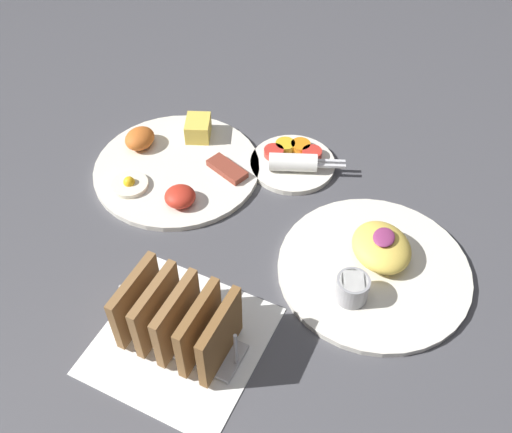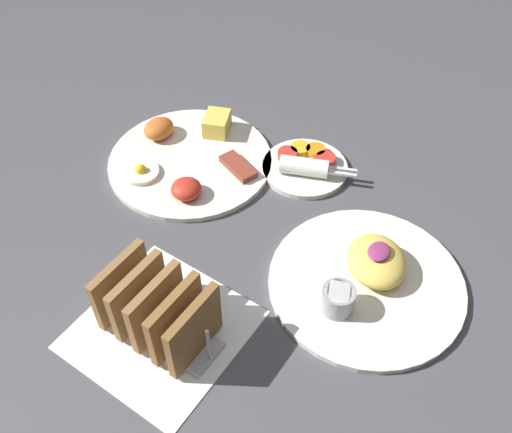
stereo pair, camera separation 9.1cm
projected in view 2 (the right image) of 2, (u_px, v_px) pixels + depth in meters
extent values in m
plane|color=#47474C|center=(264.00, 245.00, 0.91)|extent=(3.00, 3.00, 0.00)
cube|color=white|center=(162.00, 329.00, 0.80)|extent=(0.22, 0.22, 0.00)
cylinder|color=silver|center=(190.00, 161.00, 1.03)|extent=(0.30, 0.30, 0.01)
cube|color=#E5C64C|center=(217.00, 124.00, 1.07)|extent=(0.07, 0.06, 0.04)
ellipsoid|color=#C66023|center=(159.00, 128.00, 1.06)|extent=(0.06, 0.05, 0.03)
cylinder|color=#F4EACC|center=(141.00, 172.00, 1.00)|extent=(0.06, 0.06, 0.01)
sphere|color=yellow|center=(141.00, 170.00, 1.00)|extent=(0.02, 0.02, 0.02)
ellipsoid|color=red|center=(186.00, 189.00, 0.96)|extent=(0.05, 0.05, 0.03)
cube|color=brown|center=(238.00, 167.00, 1.01)|extent=(0.06, 0.08, 0.01)
cylinder|color=silver|center=(305.00, 168.00, 1.02)|extent=(0.15, 0.15, 0.01)
cylinder|color=red|center=(326.00, 160.00, 1.02)|extent=(0.04, 0.04, 0.01)
cylinder|color=orange|center=(316.00, 151.00, 1.03)|extent=(0.04, 0.04, 0.01)
cylinder|color=gold|center=(300.00, 149.00, 1.04)|extent=(0.04, 0.04, 0.01)
cylinder|color=red|center=(288.00, 155.00, 1.03)|extent=(0.04, 0.04, 0.01)
cylinder|color=white|center=(304.00, 167.00, 0.99)|extent=(0.06, 0.09, 0.03)
cube|color=silver|center=(343.00, 169.00, 0.99)|extent=(0.02, 0.05, 0.00)
cube|color=silver|center=(342.00, 174.00, 0.98)|extent=(0.02, 0.05, 0.00)
cylinder|color=silver|center=(366.00, 283.00, 0.85)|extent=(0.29, 0.29, 0.01)
ellipsoid|color=#EAC651|center=(377.00, 261.00, 0.85)|extent=(0.13, 0.13, 0.04)
ellipsoid|color=#8C3366|center=(379.00, 251.00, 0.83)|extent=(0.04, 0.03, 0.01)
cylinder|color=#99999E|center=(338.00, 299.00, 0.80)|extent=(0.05, 0.05, 0.04)
cylinder|color=white|center=(339.00, 293.00, 0.79)|extent=(0.04, 0.04, 0.01)
cube|color=#B7B7BC|center=(161.00, 327.00, 0.80)|extent=(0.06, 0.18, 0.01)
cube|color=brown|center=(194.00, 331.00, 0.73)|extent=(0.10, 0.01, 0.10)
cube|color=brown|center=(175.00, 319.00, 0.75)|extent=(0.10, 0.01, 0.10)
cube|color=olive|center=(157.00, 307.00, 0.76)|extent=(0.10, 0.01, 0.10)
cube|color=olive|center=(139.00, 296.00, 0.77)|extent=(0.10, 0.01, 0.10)
cube|color=olive|center=(121.00, 285.00, 0.78)|extent=(0.10, 0.01, 0.10)
cylinder|color=#B7B7BC|center=(208.00, 345.00, 0.74)|extent=(0.01, 0.01, 0.07)
cylinder|color=#B7B7BC|center=(112.00, 284.00, 0.80)|extent=(0.01, 0.01, 0.07)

